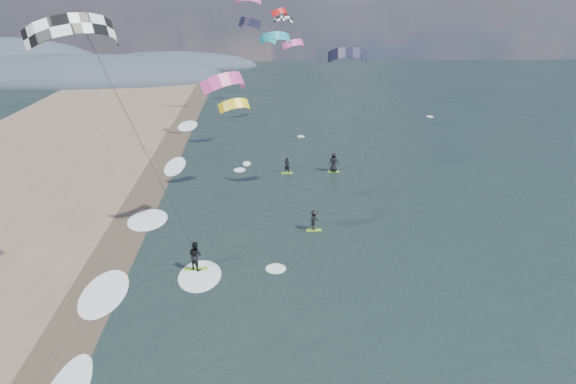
{
  "coord_description": "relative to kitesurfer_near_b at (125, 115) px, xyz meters",
  "views": [
    {
      "loc": [
        -2.5,
        -13.88,
        16.21
      ],
      "look_at": [
        -1.0,
        12.0,
        7.0
      ],
      "focal_mm": 35.0,
      "sensor_mm": 36.0,
      "label": 1
    }
  ],
  "objects": [
    {
      "name": "wet_sand_strip",
      "position": [
        -3.19,
        -3.25,
        -10.65
      ],
      "size": [
        3.0,
        240.0,
        0.0
      ],
      "primitive_type": "cube",
      "color": "#382D23",
      "rests_on": "ground"
    },
    {
      "name": "coastal_hills",
      "position": [
        -36.03,
        94.61,
        -10.65
      ],
      "size": [
        80.0,
        41.0,
        15.0
      ],
      "color": "#3D4756",
      "rests_on": "ground"
    },
    {
      "name": "kitesurfer_near_b",
      "position": [
        0.0,
        0.0,
        0.0
      ],
      "size": [
        7.26,
        9.2,
        15.89
      ],
      "color": "#88CC24",
      "rests_on": "ground"
    },
    {
      "name": "far_kitesurfers",
      "position": [
        11.62,
        18.18,
        -9.8
      ],
      "size": [
        5.59,
        14.95,
        1.86
      ],
      "color": "#88CC24",
      "rests_on": "ground"
    },
    {
      "name": "bg_kite_field",
      "position": [
        8.4,
        40.71,
        1.37
      ],
      "size": [
        11.67,
        69.35,
        9.1
      ],
      "color": "red",
      "rests_on": "ground"
    },
    {
      "name": "shoreline_surf",
      "position": [
        -1.99,
        1.5,
        -10.65
      ],
      "size": [
        2.4,
        79.4,
        0.11
      ],
      "color": "white",
      "rests_on": "ground"
    }
  ]
}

